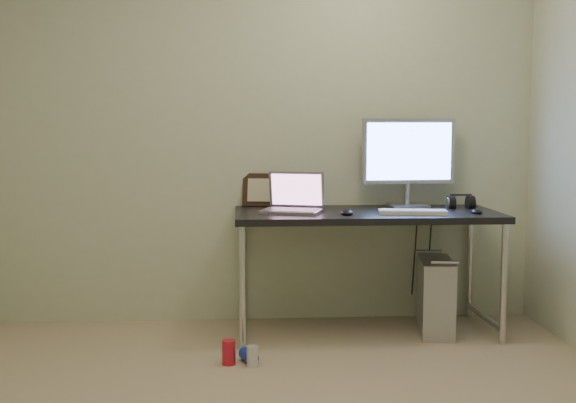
# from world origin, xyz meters

# --- Properties ---
(wall_back) EXTENTS (3.50, 0.02, 2.50)m
(wall_back) POSITION_xyz_m (0.00, 1.75, 1.25)
(wall_back) COLOR beige
(wall_back) RESTS_ON ground
(desk) EXTENTS (1.59, 0.69, 0.75)m
(desk) POSITION_xyz_m (0.61, 1.40, 0.67)
(desk) COLOR black
(desk) RESTS_ON ground
(tower_computer) EXTENTS (0.26, 0.46, 0.48)m
(tower_computer) POSITION_xyz_m (1.03, 1.35, 0.23)
(tower_computer) COLOR #AEAFB3
(tower_computer) RESTS_ON ground
(cable_a) EXTENTS (0.01, 0.16, 0.69)m
(cable_a) POSITION_xyz_m (0.98, 1.70, 0.40)
(cable_a) COLOR black
(cable_a) RESTS_ON ground
(cable_b) EXTENTS (0.02, 0.11, 0.71)m
(cable_b) POSITION_xyz_m (1.07, 1.68, 0.38)
(cable_b) COLOR black
(cable_b) RESTS_ON ground
(can_red) EXTENTS (0.10, 0.10, 0.13)m
(can_red) POSITION_xyz_m (-0.22, 0.84, 0.07)
(can_red) COLOR red
(can_red) RESTS_ON ground
(can_white) EXTENTS (0.08, 0.08, 0.11)m
(can_white) POSITION_xyz_m (-0.10, 0.80, 0.06)
(can_white) COLOR silver
(can_white) RESTS_ON ground
(can_blue) EXTENTS (0.11, 0.14, 0.07)m
(can_blue) POSITION_xyz_m (-0.12, 0.87, 0.03)
(can_blue) COLOR #0E2CC0
(can_blue) RESTS_ON ground
(laptop) EXTENTS (0.41, 0.37, 0.24)m
(laptop) POSITION_xyz_m (0.17, 1.41, 0.81)
(laptop) COLOR #A4A3AB
(laptop) RESTS_ON desk
(monitor) EXTENTS (0.60, 0.19, 0.56)m
(monitor) POSITION_xyz_m (0.92, 1.62, 1.08)
(monitor) COLOR #A4A3AB
(monitor) RESTS_ON desk
(keyboard) EXTENTS (0.41, 0.19, 0.02)m
(keyboard) POSITION_xyz_m (0.86, 1.25, 0.76)
(keyboard) COLOR silver
(keyboard) RESTS_ON desk
(mouse_right) EXTENTS (0.08, 0.12, 0.04)m
(mouse_right) POSITION_xyz_m (1.24, 1.25, 0.77)
(mouse_right) COLOR black
(mouse_right) RESTS_ON desk
(mouse_left) EXTENTS (0.08, 0.12, 0.04)m
(mouse_left) POSITION_xyz_m (0.47, 1.25, 0.77)
(mouse_left) COLOR black
(mouse_left) RESTS_ON desk
(headphones) EXTENTS (0.17, 0.10, 0.11)m
(headphones) POSITION_xyz_m (1.23, 1.52, 0.78)
(headphones) COLOR black
(headphones) RESTS_ON desk
(picture_frame) EXTENTS (0.27, 0.12, 0.21)m
(picture_frame) POSITION_xyz_m (-0.01, 1.72, 0.86)
(picture_frame) COLOR black
(picture_frame) RESTS_ON desk
(webcam) EXTENTS (0.05, 0.04, 0.13)m
(webcam) POSITION_xyz_m (0.20, 1.70, 0.85)
(webcam) COLOR silver
(webcam) RESTS_ON desk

